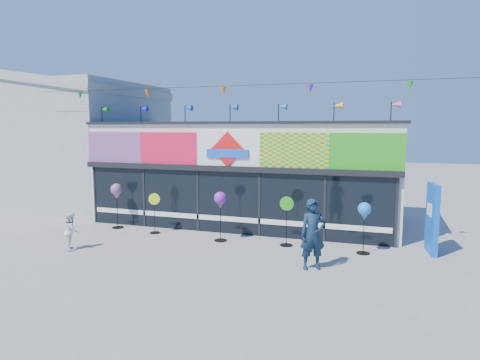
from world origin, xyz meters
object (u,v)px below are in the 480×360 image
at_px(spinner_2, 220,202).
at_px(child, 71,231).
at_px(spinner_3, 287,220).
at_px(spinner_1, 155,212).
at_px(spinner_4, 364,213).
at_px(adult_man, 313,234).
at_px(spinner_0, 117,193).
at_px(blue_sign, 432,219).

bearing_deg(spinner_2, child, -149.09).
distance_m(spinner_3, child, 6.93).
height_order(spinner_1, spinner_3, spinner_3).
xyz_separation_m(spinner_1, spinner_4, (7.42, -0.23, 0.50)).
xyz_separation_m(spinner_1, adult_man, (6.16, -2.18, 0.19)).
xyz_separation_m(spinner_2, adult_man, (3.47, -1.94, -0.39)).
distance_m(spinner_3, spinner_4, 2.49).
distance_m(spinner_0, spinner_4, 9.23).
xyz_separation_m(blue_sign, spinner_2, (-6.71, -0.76, 0.28)).
relative_size(blue_sign, spinner_1, 1.46).
bearing_deg(spinner_4, spinner_1, 178.23).
relative_size(spinner_1, child, 1.25).
height_order(blue_sign, spinner_3, blue_sign).
height_order(spinner_0, spinner_4, spinner_0).
bearing_deg(spinner_2, blue_sign, 6.44).
relative_size(spinner_1, adult_man, 0.76).
bearing_deg(spinner_1, spinner_4, -1.77).
relative_size(spinner_2, spinner_3, 1.04).
distance_m(spinner_4, child, 9.23).
bearing_deg(spinner_1, adult_man, -19.45).
bearing_deg(adult_man, spinner_0, 136.18).
bearing_deg(spinner_4, spinner_2, -179.92).
height_order(spinner_1, spinner_2, spinner_2).
height_order(spinner_1, adult_man, adult_man).
bearing_deg(spinner_2, spinner_1, 174.98).
height_order(spinner_3, child, spinner_3).
bearing_deg(spinner_4, adult_man, -122.85).
xyz_separation_m(spinner_3, child, (-6.41, -2.61, -0.27)).
height_order(spinner_1, child, spinner_1).
bearing_deg(child, adult_man, -126.28).
distance_m(blue_sign, spinner_3, 4.48).
height_order(spinner_2, spinner_3, spinner_2).
relative_size(blue_sign, spinner_3, 1.32).
bearing_deg(spinner_3, blue_sign, 7.99).
height_order(blue_sign, spinner_1, blue_sign).
bearing_deg(spinner_1, blue_sign, 3.17).
bearing_deg(spinner_1, spinner_2, -5.02).
bearing_deg(spinner_2, spinner_0, 173.63).
distance_m(blue_sign, adult_man, 4.22).
xyz_separation_m(spinner_1, spinner_3, (4.97, -0.10, 0.08)).
relative_size(spinner_0, spinner_1, 1.17).
bearing_deg(spinner_0, spinner_1, -8.39).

